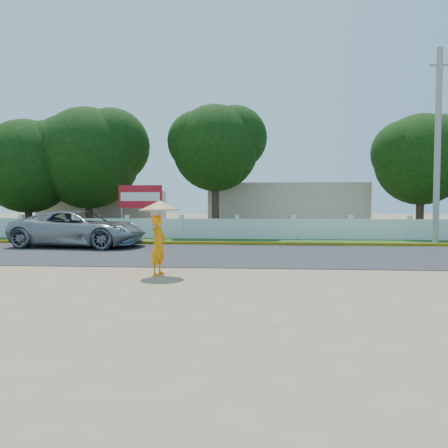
% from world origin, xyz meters
% --- Properties ---
extents(ground, '(120.00, 120.00, 0.00)m').
position_xyz_m(ground, '(0.00, 0.00, 0.00)').
color(ground, '#9E8460').
rests_on(ground, ground).
extents(road, '(60.00, 7.00, 0.02)m').
position_xyz_m(road, '(0.00, 4.50, 0.01)').
color(road, '#38383A').
rests_on(road, ground).
extents(grass_verge, '(60.00, 3.50, 0.03)m').
position_xyz_m(grass_verge, '(0.00, 9.75, 0.01)').
color(grass_verge, '#2D601E').
rests_on(grass_verge, ground).
extents(curb, '(40.00, 0.18, 0.16)m').
position_xyz_m(curb, '(0.00, 8.05, 0.08)').
color(curb, yellow).
rests_on(curb, ground).
extents(fence, '(40.00, 0.10, 1.10)m').
position_xyz_m(fence, '(0.00, 11.20, 0.55)').
color(fence, silver).
rests_on(fence, ground).
extents(building_near, '(10.00, 6.00, 3.20)m').
position_xyz_m(building_near, '(3.00, 18.00, 1.60)').
color(building_near, '#B7AD99').
rests_on(building_near, ground).
extents(building_far, '(8.00, 5.00, 2.80)m').
position_xyz_m(building_far, '(-10.00, 19.00, 1.40)').
color(building_far, '#B7AD99').
rests_on(building_far, ground).
extents(utility_pole, '(0.28, 0.28, 9.12)m').
position_xyz_m(utility_pole, '(9.45, 9.07, 4.56)').
color(utility_pole, gray).
rests_on(utility_pole, ground).
extents(vehicle, '(6.12, 3.30, 1.63)m').
position_xyz_m(vehicle, '(-6.86, 6.80, 0.82)').
color(vehicle, gray).
rests_on(vehicle, ground).
extents(monk_with_parasol, '(1.13, 1.13, 2.06)m').
position_xyz_m(monk_with_parasol, '(-1.63, -0.26, 1.34)').
color(monk_with_parasol, orange).
rests_on(monk_with_parasol, ground).
extents(billboard, '(2.50, 0.13, 2.95)m').
position_xyz_m(billboard, '(-5.55, 12.30, 2.14)').
color(billboard, gray).
rests_on(billboard, ground).
extents(tree_row, '(34.76, 7.50, 8.52)m').
position_xyz_m(tree_row, '(-0.13, 13.97, 4.78)').
color(tree_row, '#473828').
rests_on(tree_row, ground).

